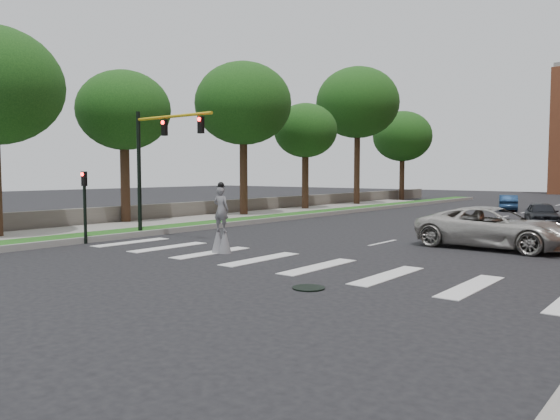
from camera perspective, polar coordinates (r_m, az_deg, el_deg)
name	(u,v)px	position (r m, az deg, el deg)	size (l,w,h in m)	color
ground_plane	(270,267)	(18.50, -1.00, -5.97)	(160.00, 160.00, 0.00)	black
grass_median	(321,213)	(41.27, 4.31, -0.29)	(2.00, 60.00, 0.25)	#1B5117
median_curb	(333,213)	(40.69, 5.53, -0.33)	(0.20, 60.00, 0.28)	gray
sidewalk_left	(195,220)	(35.63, -8.82, -1.06)	(4.00, 60.00, 0.18)	gray
stone_wall	(280,203)	(46.10, 0.04, 0.70)	(0.50, 56.00, 1.10)	#5A554D
manhole	(309,288)	(15.15, 3.00, -8.13)	(0.90, 0.90, 0.04)	black
traffic_signal	(154,152)	(27.36, -12.99, 5.88)	(5.30, 0.23, 6.20)	black
secondary_signal	(85,200)	(25.78, -19.73, 0.97)	(0.25, 0.21, 3.23)	black
stilt_performer	(221,225)	(21.63, -6.16, -1.56)	(0.83, 0.58, 2.81)	#332014
suv_crossing	(494,228)	(24.51, 21.46, -1.74)	(2.89, 6.27, 1.74)	#BBB8B1
car_near	(542,214)	(36.18, 25.68, -0.36)	(1.65, 4.11, 1.40)	black
car_mid	(508,203)	(48.92, 22.72, 0.71)	(1.39, 3.98, 1.31)	#162C4D
tree_1	(124,111)	(34.71, -16.01, 9.91)	(5.63, 5.63, 9.31)	#332014
tree_2	(243,104)	(39.46, -3.86, 11.00)	(6.88, 6.88, 10.98)	#332014
tree_3	(305,131)	(45.49, 2.67, 8.24)	(5.26, 5.26, 8.86)	#332014
tree_4	(358,103)	(52.95, 8.11, 11.02)	(7.86, 7.86, 13.08)	#332014
tree_5	(403,137)	(63.54, 12.68, 7.50)	(6.63, 6.63, 10.04)	#332014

